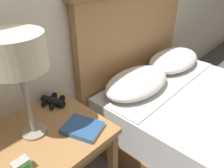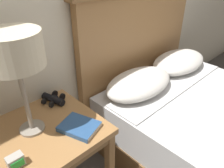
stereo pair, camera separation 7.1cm
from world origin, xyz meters
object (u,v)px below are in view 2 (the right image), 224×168
Objects in this scene: table_lamp at (14,52)px; book_on_nightstand at (79,127)px; bed at (222,133)px; nightstand at (45,138)px; alarm_clock at (16,161)px; binoculars_pair at (53,99)px.

table_lamp is 2.27× the size of book_on_nightstand.
bed is at bearing -26.81° from book_on_nightstand.
table_lamp is (-0.04, 0.03, 0.52)m from nightstand.
book_on_nightstand is at bearing -43.01° from table_lamp.
bed is 26.97× the size of alarm_clock.
nightstand is 0.27m from alarm_clock.
binoculars_pair is at bearing 84.28° from book_on_nightstand.
nightstand is 0.22m from book_on_nightstand.
binoculars_pair is (0.21, 0.14, -0.42)m from table_lamp.
table_lamp is 0.47m from alarm_clock.
nightstand is 1.23m from bed.
alarm_clock is (-0.37, -0.31, 0.01)m from binoculars_pair.
alarm_clock is at bearing -144.02° from nightstand.
bed is 1.37m from alarm_clock.
table_lamp reaches higher than alarm_clock.
binoculars_pair is (0.17, 0.17, 0.10)m from nightstand.
book_on_nightstand is 1.42× the size of binoculars_pair.
alarm_clock reaches higher than nightstand.
book_on_nightstand is at bearing -95.72° from binoculars_pair.
table_lamp is at bearing 47.50° from alarm_clock.
alarm_clock is at bearing 159.95° from bed.
binoculars_pair reaches higher than book_on_nightstand.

